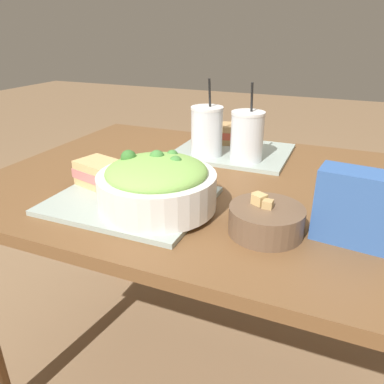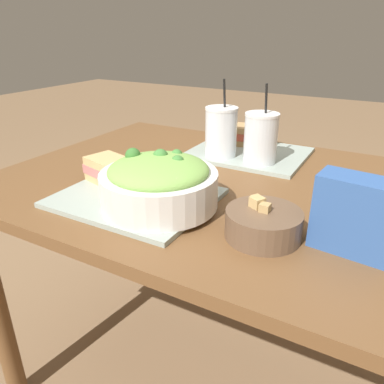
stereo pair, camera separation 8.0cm
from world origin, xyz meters
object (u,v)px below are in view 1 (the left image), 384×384
baguette_near (159,171)px  baguette_far (243,133)px  drink_cup_dark (207,133)px  soup_bowl (266,219)px  sandwich_far (216,133)px  napkin_folded (164,170)px  salad_bowl (157,184)px  drink_cup_red (247,138)px  sandwich_near (102,174)px  chip_bag (355,207)px

baguette_near → baguette_far: bearing=-21.5°
baguette_near → drink_cup_dark: bearing=-16.6°
soup_bowl → sandwich_far: soup_bowl is taller
baguette_far → drink_cup_dark: drink_cup_dark is taller
baguette_far → napkin_folded: bearing=141.4°
salad_bowl → drink_cup_dark: (-0.03, 0.39, 0.02)m
soup_bowl → napkin_folded: 0.43m
salad_bowl → napkin_folded: bearing=113.7°
salad_bowl → soup_bowl: salad_bowl is taller
baguette_near → napkin_folded: 0.13m
drink_cup_red → salad_bowl: bearing=-103.8°
sandwich_near → drink_cup_dark: drink_cup_dark is taller
drink_cup_dark → chip_bag: 0.57m
baguette_near → sandwich_far: bearing=-11.1°
soup_bowl → sandwich_near: 0.44m
chip_bag → napkin_folded: 0.56m
chip_bag → soup_bowl: bearing=-161.0°
salad_bowl → sandwich_far: size_ratio=1.88×
salad_bowl → baguette_far: bearing=87.0°
soup_bowl → drink_cup_dark: size_ratio=0.64×
baguette_far → napkin_folded: size_ratio=0.57×
baguette_near → napkin_folded: size_ratio=0.66×
sandwich_far → baguette_near: bearing=-103.4°
sandwich_far → chip_bag: size_ratio=0.95×
sandwich_far → chip_bag: bearing=-60.0°
soup_bowl → baguette_far: soup_bowl is taller
baguette_near → drink_cup_red: 0.31m
chip_bag → napkin_folded: (-0.51, 0.21, -0.07)m
sandwich_far → napkin_folded: 0.31m
sandwich_near → chip_bag: (0.59, -0.02, 0.03)m
drink_cup_dark → soup_bowl: bearing=-54.8°
soup_bowl → baguette_far: bearing=110.1°
baguette_near → sandwich_far: sandwich_far is taller
napkin_folded → baguette_far: bearing=68.1°
soup_bowl → drink_cup_dark: 0.49m
salad_bowl → chip_bag: bearing=4.5°
soup_bowl → sandwich_near: soup_bowl is taller
soup_bowl → baguette_near: size_ratio=1.11×
sandwich_near → baguette_near: bearing=45.6°
soup_bowl → sandwich_near: (-0.43, 0.06, 0.01)m
drink_cup_dark → sandwich_far: bearing=98.7°
soup_bowl → napkin_folded: bearing=145.2°
drink_cup_red → drink_cup_dark: bearing=180.0°
drink_cup_red → chip_bag: size_ratio=1.55×
chip_bag → sandwich_near: bearing=-175.2°
soup_bowl → chip_bag: chip_bag is taller
baguette_far → soup_bowl: bearing=-176.6°
drink_cup_dark → baguette_far: bearing=72.0°
drink_cup_red → chip_bag: drink_cup_red is taller
soup_bowl → drink_cup_red: 0.43m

